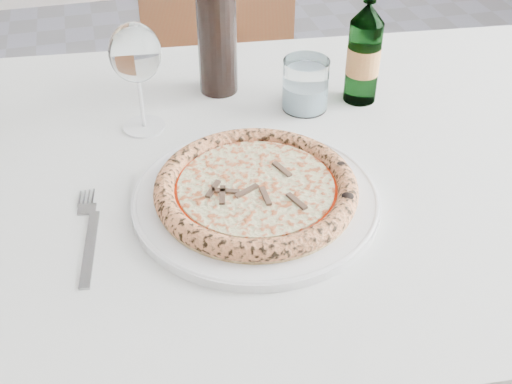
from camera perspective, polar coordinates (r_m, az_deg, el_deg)
dining_table at (r=1.07m, az=-1.32°, el=-1.17°), size 1.60×1.04×0.76m
chair_far at (r=1.76m, az=-3.66°, el=10.34°), size 0.53×0.53×0.93m
plate at (r=0.94m, az=0.00°, el=-0.54°), size 0.36×0.36×0.02m
pizza at (r=0.93m, az=-0.00°, el=0.31°), size 0.30×0.30×0.03m
fork at (r=0.92m, az=-14.63°, el=-3.78°), size 0.04×0.22×0.00m
wine_glass at (r=1.06m, az=-10.68°, el=11.86°), size 0.09×0.09×0.19m
tumbler at (r=1.16m, az=4.41°, el=9.22°), size 0.08×0.08×0.09m
beer_bottle at (r=1.17m, az=9.57°, el=12.11°), size 0.06×0.06×0.23m
wine_bottle at (r=1.18m, az=-3.52°, el=14.35°), size 0.07×0.07×0.29m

